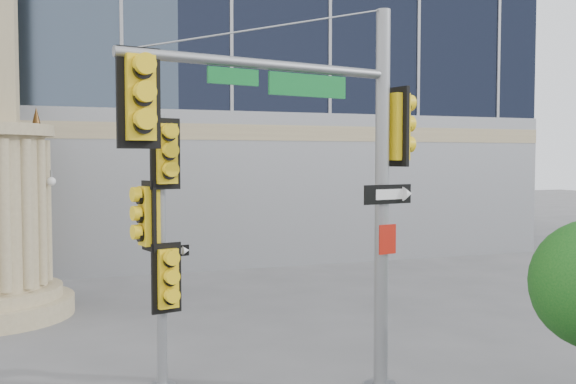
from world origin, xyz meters
name	(u,v)px	position (x,y,z in m)	size (l,w,h in m)	color
main_signal_pole	(325,158)	(0.08, 0.38, 4.23)	(5.24, 1.55, 6.83)	slate
secondary_signal_pole	(160,231)	(-2.46, 1.88, 2.93)	(0.93, 0.66, 5.00)	slate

